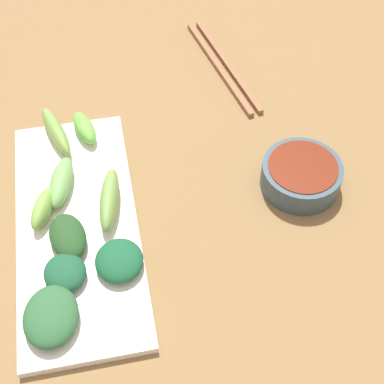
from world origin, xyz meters
TOP-DOWN VIEW (x-y plane):
  - tabletop at (0.00, 0.00)m, footprint 2.10×2.10m
  - sauce_bowl at (-0.18, -0.04)m, footprint 0.10×0.10m
  - serving_plate at (0.11, -0.02)m, footprint 0.15×0.35m
  - broccoli_stalk_0 at (0.13, -0.17)m, footprint 0.05×0.10m
  - broccoli_stalk_1 at (0.15, -0.05)m, footprint 0.04×0.07m
  - broccoli_leafy_2 at (0.13, 0.05)m, footprint 0.06×0.06m
  - broccoli_stalk_3 at (0.07, -0.04)m, footprint 0.04×0.10m
  - broccoli_leafy_4 at (0.14, 0.10)m, footprint 0.07×0.08m
  - broccoli_leafy_5 at (0.12, -0.00)m, footprint 0.05×0.07m
  - broccoli_leafy_6 at (0.06, 0.04)m, footprint 0.06×0.06m
  - broccoli_stalk_7 at (0.12, -0.08)m, footprint 0.05×0.08m
  - broccoli_stalk_8 at (0.09, -0.17)m, footprint 0.04×0.07m
  - chopsticks at (-0.13, -0.29)m, footprint 0.07×0.23m

SIDE VIEW (x-z plane):
  - tabletop at x=0.00m, z-range 0.00..0.02m
  - chopsticks at x=-0.13m, z-range 0.02..0.03m
  - serving_plate at x=0.11m, z-range 0.02..0.03m
  - sauce_bowl at x=-0.18m, z-range 0.02..0.06m
  - broccoli_leafy_2 at x=0.13m, z-range 0.03..0.05m
  - broccoli_leafy_6 at x=0.06m, z-range 0.03..0.05m
  - broccoli_leafy_5 at x=0.12m, z-range 0.03..0.05m
  - broccoli_stalk_8 at x=0.09m, z-range 0.03..0.06m
  - broccoli_stalk_7 at x=0.12m, z-range 0.03..0.06m
  - broccoli_leafy_4 at x=0.14m, z-range 0.03..0.06m
  - broccoli_stalk_1 at x=0.15m, z-range 0.03..0.06m
  - broccoli_stalk_0 at x=0.13m, z-range 0.03..0.06m
  - broccoli_stalk_3 at x=0.07m, z-range 0.03..0.06m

